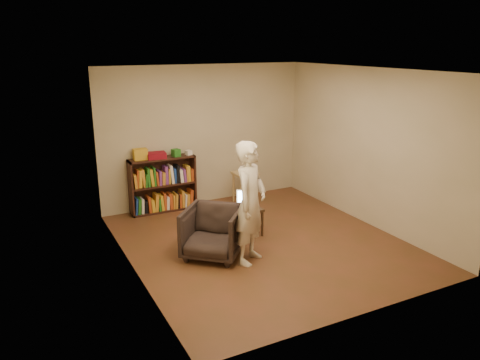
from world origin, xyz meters
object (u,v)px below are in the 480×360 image
laptop (246,202)px  person (250,203)px  stool (245,178)px  armchair (213,232)px  bookshelf (163,187)px  side_table (246,212)px

laptop → person: person is taller
laptop → stool: bearing=89.5°
stool → armchair: (-1.50, -1.87, -0.12)m
bookshelf → person: bearing=-80.3°
side_table → laptop: laptop is taller
bookshelf → side_table: (0.83, -1.68, -0.06)m
stool → laptop: laptop is taller
side_table → laptop: size_ratio=1.04×
armchair → side_table: armchair is taller
person → side_table: bearing=27.1°
bookshelf → side_table: bookshelf is taller
armchair → laptop: size_ratio=1.85×
bookshelf → stool: 1.56m
armchair → laptop: bearing=75.7°
bookshelf → person: 2.62m
bookshelf → side_table: size_ratio=2.66×
armchair → side_table: size_ratio=1.78×
stool → person: 2.53m
side_table → laptop: (0.05, 0.08, 0.13)m
bookshelf → stool: bookshelf is taller
side_table → person: person is taller
armchair → laptop: (0.85, 0.58, 0.14)m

